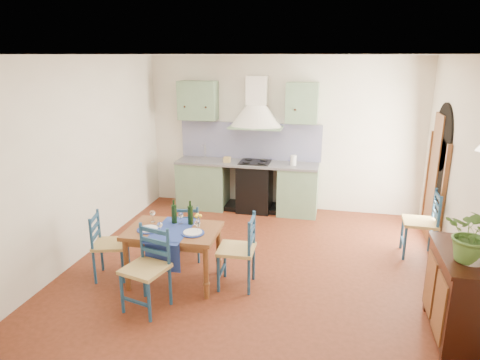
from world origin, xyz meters
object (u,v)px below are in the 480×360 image
dining_table (174,235)px  chair_near (147,268)px  potted_plant (474,234)px  sideboard (459,292)px

dining_table → chair_near: (-0.08, -0.62, -0.15)m
dining_table → potted_plant: bearing=-10.4°
sideboard → chair_near: bearing=-176.6°
chair_near → sideboard: (3.28, 0.19, 0.02)m
chair_near → potted_plant: (3.28, 0.03, 0.72)m
chair_near → sideboard: chair_near is taller
chair_near → sideboard: size_ratio=0.91×
sideboard → potted_plant: size_ratio=1.92×
chair_near → dining_table: bearing=82.3°
dining_table → sideboard: bearing=-7.5°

